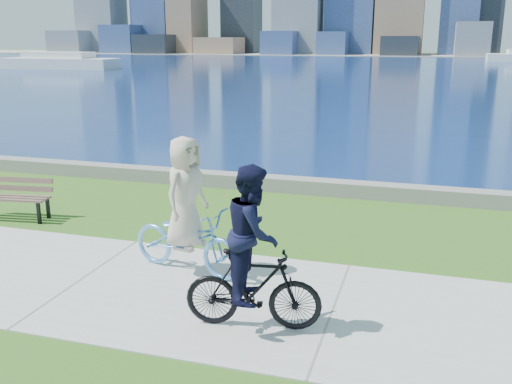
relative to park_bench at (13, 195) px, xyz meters
The scene contains 9 objects.
ground 4.01m from the park_bench, 36.43° to the right, with size 320.00×320.00×0.00m, color #2C5917.
concrete_path 4.01m from the park_bench, 36.43° to the right, with size 80.00×3.50×0.02m, color #ACACA6.
seawall 5.01m from the park_bench, 50.15° to the left, with size 90.00×0.50×0.35m, color slate.
bay_water 69.71m from the park_bench, 87.37° to the left, with size 320.00×131.00×0.01m, color navy.
far_shore 127.68m from the park_bench, 88.56° to the left, with size 320.00×30.00×0.12m, color gray.
ferry_near 63.83m from the park_bench, 124.42° to the left, with size 15.07×4.31×2.05m.
park_bench is the anchor object (origin of this frame).
cyclist_woman 4.98m from the park_bench, 19.00° to the right, with size 1.18×2.18×2.24m.
cyclist_man 7.01m from the park_bench, 26.30° to the right, with size 0.78×1.85×2.20m.
Camera 1 is at (5.08, -7.26, 3.72)m, focal length 40.00 mm.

